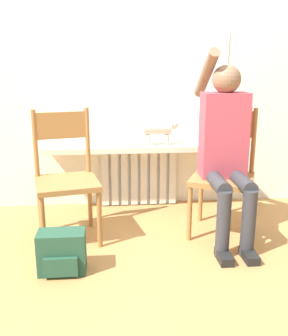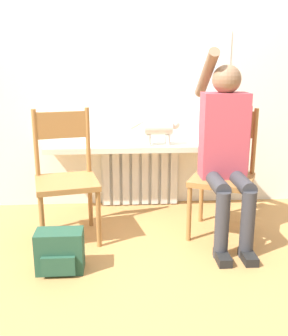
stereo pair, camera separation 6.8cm
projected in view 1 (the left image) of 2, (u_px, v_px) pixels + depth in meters
The scene contains 10 objects.
ground_plane at pixel (151, 263), 2.70m from camera, with size 12.00×12.00×0.00m, color #B27F47.
wall_with_window at pixel (138, 60), 3.52m from camera, with size 7.00×0.06×2.70m.
radiator at pixel (139, 176), 3.73m from camera, with size 0.73×0.08×0.56m.
windowsill at pixel (139, 147), 3.56m from camera, with size 1.71×0.29×0.05m.
window_glass at pixel (138, 88), 3.56m from camera, with size 1.64×0.01×0.99m.
chair_left at pixel (66, 175), 2.97m from camera, with size 0.54×0.54×0.99m.
chair_right at pixel (223, 172), 3.07m from camera, with size 0.60×0.60×0.99m.
person at pixel (226, 145), 2.91m from camera, with size 0.36×0.95×1.43m.
cat at pixel (158, 128), 3.49m from camera, with size 0.45×0.14×0.25m.
backpack at pixel (62, 253), 2.55m from camera, with size 0.31×0.20×0.28m.
Camera 1 is at (-0.27, -2.42, 1.34)m, focal length 42.00 mm.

